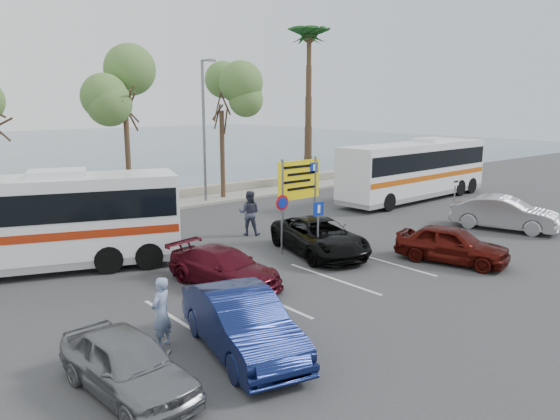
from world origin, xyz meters
TOP-DOWN VIEW (x-y plane):
  - ground at (0.00, 0.00)m, footprint 120.00×120.00m
  - kerb_strip at (0.00, 14.00)m, footprint 44.00×2.40m
  - seawall at (0.00, 16.00)m, footprint 48.00×0.80m
  - tree_mid at (-1.50, 14.00)m, footprint 3.20×3.20m
  - tree_right at (4.50, 14.00)m, footprint 3.20×3.20m
  - palm_tree at (11.50, 14.00)m, footprint 4.80×4.80m
  - street_lamp_right at (3.00, 13.52)m, footprint 0.45×1.15m
  - direction_sign at (1.00, 3.20)m, footprint 2.20×0.12m
  - sign_no_stop at (-0.60, 2.38)m, footprint 0.60×0.08m
  - sign_parking at (-0.20, 0.79)m, footprint 0.50×0.07m
  - sign_taxi at (9.80, 1.49)m, footprint 0.50×0.07m
  - lane_markings at (-1.14, -1.00)m, footprint 12.02×4.20m
  - coach_bus_left at (-9.36, 6.50)m, footprint 11.49×6.15m
  - coach_bus_right at (13.34, 6.50)m, footprint 11.82×3.01m
  - car_silver_a at (-9.65, -3.50)m, footprint 1.81×3.90m
  - car_blue at (-6.78, -3.50)m, footprint 2.57×4.78m
  - car_maroon at (-4.38, 0.79)m, footprint 2.46×4.43m
  - car_red at (3.50, -2.47)m, footprint 2.69×4.36m
  - suv_black at (0.57, 1.50)m, footprint 3.57×5.43m
  - car_silver_b at (10.00, -1.03)m, footprint 2.94×4.96m
  - pedestrian_near at (-8.09, -2.00)m, footprint 0.76×0.67m
  - pedestrian_far at (0.33, 5.74)m, footprint 1.21×1.23m

SIDE VIEW (x-z plane):
  - ground at x=0.00m, z-range 0.00..0.00m
  - lane_markings at x=-1.14m, z-range 0.00..0.01m
  - kerb_strip at x=0.00m, z-range 0.00..0.15m
  - seawall at x=0.00m, z-range 0.00..0.60m
  - car_maroon at x=-4.38m, z-range 0.00..1.22m
  - car_silver_a at x=-9.65m, z-range 0.00..1.29m
  - car_red at x=3.50m, z-range 0.00..1.39m
  - suv_black at x=0.57m, z-range 0.00..1.39m
  - car_blue at x=-6.78m, z-range 0.00..1.50m
  - car_silver_b at x=10.00m, z-range 0.00..1.54m
  - pedestrian_near at x=-8.09m, z-range 0.00..1.76m
  - pedestrian_far at x=0.33m, z-range 0.00..1.99m
  - sign_taxi at x=9.80m, z-range 0.32..2.52m
  - sign_parking at x=-0.20m, z-range 0.34..2.59m
  - sign_no_stop at x=-0.60m, z-range 0.40..2.75m
  - coach_bus_left at x=-9.36m, z-range -0.13..3.41m
  - coach_bus_right at x=13.34m, z-range -0.13..3.52m
  - direction_sign at x=1.00m, z-range 0.63..4.23m
  - street_lamp_right at x=3.00m, z-range 0.59..8.60m
  - tree_right at x=4.50m, z-range 2.47..9.87m
  - tree_mid at x=-1.50m, z-range 2.65..10.65m
  - palm_tree at x=11.50m, z-range 4.27..15.47m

